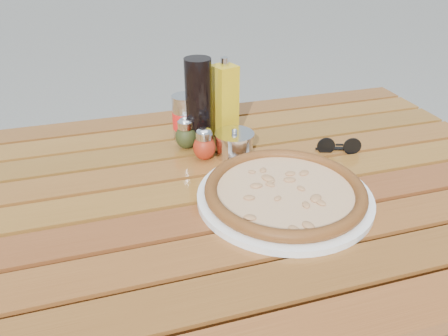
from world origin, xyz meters
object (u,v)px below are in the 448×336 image
object	(u,v)px
pizza	(285,190)
oregano_shaker	(186,134)
pepper_shaker	(204,144)
dark_bottle	(199,103)
parmesan_tin	(234,144)
plate	(284,197)
table	(227,213)
sunglasses	(339,147)
soda_can	(185,118)
olive_oil_cruet	(224,101)

from	to	relation	value
pizza	oregano_shaker	xyz separation A→B (m)	(-0.14, 0.29, 0.02)
pepper_shaker	oregano_shaker	bearing A→B (deg)	112.47
pepper_shaker	dark_bottle	world-z (taller)	dark_bottle
pepper_shaker	parmesan_tin	bearing A→B (deg)	-2.65
plate	pepper_shaker	size ratio (longest dim) A/B	4.39
plate	oregano_shaker	size ratio (longest dim) A/B	4.39
table	dark_bottle	size ratio (longest dim) A/B	6.36
oregano_shaker	parmesan_tin	bearing A→B (deg)	-35.50
oregano_shaker	pepper_shaker	bearing A→B (deg)	-67.53
sunglasses	dark_bottle	bearing A→B (deg)	172.93
plate	soda_can	distance (m)	0.37
dark_bottle	soda_can	bearing A→B (deg)	133.07
sunglasses	plate	bearing A→B (deg)	-125.39
pepper_shaker	sunglasses	world-z (taller)	pepper_shaker
pizza	soda_can	distance (m)	0.36
plate	dark_bottle	size ratio (longest dim) A/B	1.64
oregano_shaker	olive_oil_cruet	xyz separation A→B (m)	(0.11, 0.04, 0.06)
dark_bottle	parmesan_tin	size ratio (longest dim) A/B	2.20
pizza	parmesan_tin	xyz separation A→B (m)	(-0.04, 0.22, 0.01)
plate	parmesan_tin	xyz separation A→B (m)	(-0.04, 0.22, 0.02)
plate	olive_oil_cruet	world-z (taller)	olive_oil_cruet
oregano_shaker	sunglasses	world-z (taller)	oregano_shaker
olive_oil_cruet	sunglasses	size ratio (longest dim) A/B	1.90
dark_bottle	pizza	bearing A→B (deg)	-71.44
oregano_shaker	parmesan_tin	distance (m)	0.13
oregano_shaker	table	bearing A→B (deg)	-77.09
plate	sunglasses	size ratio (longest dim) A/B	3.26
table	parmesan_tin	world-z (taller)	parmesan_tin
table	olive_oil_cruet	world-z (taller)	olive_oil_cruet
pepper_shaker	soda_can	xyz separation A→B (m)	(-0.02, 0.12, 0.02)
pizza	sunglasses	distance (m)	0.26
dark_bottle	olive_oil_cruet	world-z (taller)	dark_bottle
pizza	pepper_shaker	world-z (taller)	pepper_shaker
plate	table	bearing A→B (deg)	136.73
olive_oil_cruet	plate	bearing A→B (deg)	-84.86
soda_can	sunglasses	world-z (taller)	soda_can
parmesan_tin	table	bearing A→B (deg)	-114.79
olive_oil_cruet	sunglasses	bearing A→B (deg)	-35.73
table	oregano_shaker	world-z (taller)	oregano_shaker
sunglasses	soda_can	bearing A→B (deg)	170.66
plate	oregano_shaker	world-z (taller)	oregano_shaker
pizza	olive_oil_cruet	xyz separation A→B (m)	(-0.03, 0.33, 0.07)
plate	olive_oil_cruet	xyz separation A→B (m)	(-0.03, 0.33, 0.09)
oregano_shaker	plate	bearing A→B (deg)	-63.84
parmesan_tin	sunglasses	xyz separation A→B (m)	(0.25, -0.06, -0.01)
dark_bottle	parmesan_tin	bearing A→B (deg)	-54.83
table	pizza	world-z (taller)	pizza
table	parmesan_tin	size ratio (longest dim) A/B	14.02
sunglasses	oregano_shaker	bearing A→B (deg)	177.83
parmesan_tin	pepper_shaker	bearing A→B (deg)	177.35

